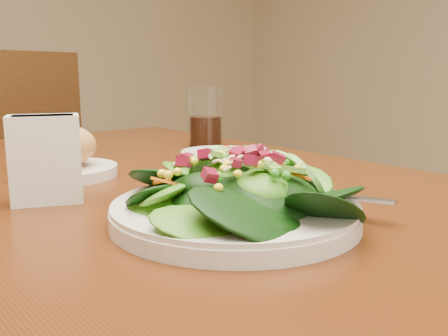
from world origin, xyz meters
The scene contains 6 objects.
dining_table centered at (0.00, 0.00, 0.65)m, with size 0.90×1.40×0.75m.
salad_plate centered at (0.01, -0.21, 0.78)m, with size 0.29×0.28×0.08m.
bread_plate centered at (-0.05, 0.16, 0.78)m, with size 0.17×0.17×0.09m.
tomato_bowl centered at (0.16, 0.02, 0.77)m, with size 0.13×0.13×0.04m.
drinking_glass centered at (0.33, 0.28, 0.81)m, with size 0.08×0.08×0.14m.
napkin_holder centered at (-0.13, 0.01, 0.81)m, with size 0.10×0.08×0.11m.
Camera 1 is at (-0.35, -0.63, 0.92)m, focal length 40.00 mm.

